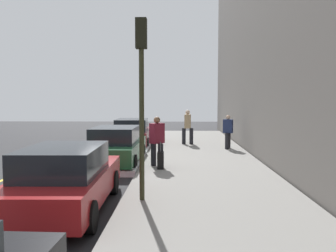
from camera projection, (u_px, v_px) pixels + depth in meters
name	position (u px, v px, depth m)	size (l,w,h in m)	color
ground_plane	(117.00, 165.00, 14.26)	(56.00, 56.00, 0.00)	#28282B
sidewalk	(201.00, 164.00, 14.17)	(28.00, 4.60, 0.15)	gray
lane_stripe_centre	(36.00, 165.00, 14.34)	(28.00, 0.14, 0.01)	gold
snow_bank_curb	(140.00, 154.00, 16.47)	(8.94, 0.56, 0.22)	white
parked_car_red	(66.00, 179.00, 8.36)	(4.79, 1.98, 1.51)	black
parked_car_green	(116.00, 146.00, 14.20)	(4.71, 1.94, 1.51)	black
parked_car_maroon	(132.00, 133.00, 19.83)	(4.84, 2.01, 1.51)	black
pedestrian_burgundy_coat	(157.00, 140.00, 13.14)	(0.55, 0.56, 1.80)	black
pedestrian_tan_coat	(188.00, 126.00, 19.72)	(0.53, 0.61, 1.84)	black
pedestrian_navy_coat	(228.00, 131.00, 17.88)	(0.52, 0.52, 1.65)	black
traffic_light_pole	(142.00, 78.00, 8.63)	(0.35, 0.26, 4.30)	#2D2D19
rolling_suitcase	(161.00, 160.00, 12.74)	(0.34, 0.22, 0.94)	black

